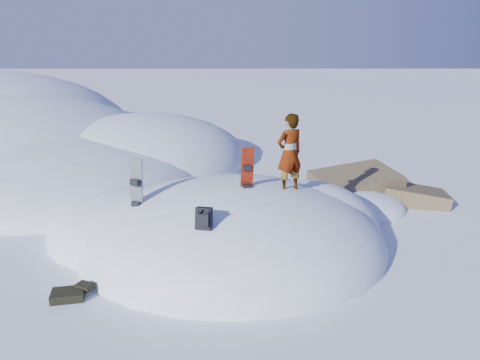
{
  "coord_description": "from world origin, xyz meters",
  "views": [
    {
      "loc": [
        0.15,
        -9.82,
        4.63
      ],
      "look_at": [
        0.17,
        0.3,
        1.49
      ],
      "focal_mm": 35.0,
      "sensor_mm": 36.0,
      "label": 1
    }
  ],
  "objects_px": {
    "person": "(289,153)",
    "snowboard_dark": "(136,195)",
    "snowboard_red": "(247,179)",
    "backpack": "(204,218)"
  },
  "relations": [
    {
      "from": "snowboard_dark",
      "to": "person",
      "type": "distance_m",
      "value": 3.4
    },
    {
      "from": "snowboard_red",
      "to": "person",
      "type": "xyz_separation_m",
      "value": [
        0.92,
        0.18,
        0.53
      ]
    },
    {
      "from": "person",
      "to": "snowboard_dark",
      "type": "bearing_deg",
      "value": -21.34
    },
    {
      "from": "person",
      "to": "backpack",
      "type": "bearing_deg",
      "value": 15.61
    },
    {
      "from": "snowboard_red",
      "to": "snowboard_dark",
      "type": "height_order",
      "value": "snowboard_red"
    },
    {
      "from": "snowboard_red",
      "to": "person",
      "type": "height_order",
      "value": "person"
    },
    {
      "from": "snowboard_dark",
      "to": "backpack",
      "type": "distance_m",
      "value": 1.99
    },
    {
      "from": "snowboard_red",
      "to": "snowboard_dark",
      "type": "bearing_deg",
      "value": 172.52
    },
    {
      "from": "snowboard_dark",
      "to": "person",
      "type": "bearing_deg",
      "value": 33.58
    },
    {
      "from": "backpack",
      "to": "snowboard_dark",
      "type": "bearing_deg",
      "value": 150.17
    }
  ]
}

